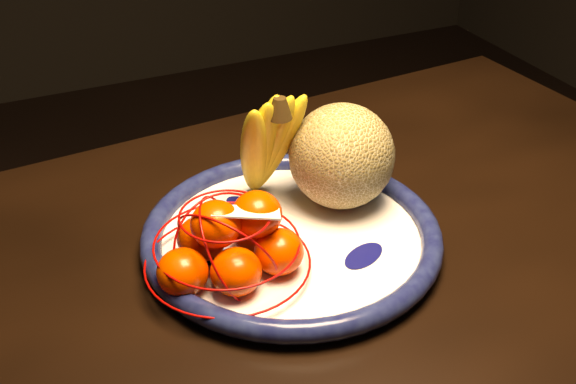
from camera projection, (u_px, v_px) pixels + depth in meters
name	position (u px, v px, depth m)	size (l,w,h in m)	color
dining_table	(246.00, 364.00, 0.80)	(1.47, 0.95, 0.70)	black
fruit_bowl	(291.00, 236.00, 0.85)	(0.35, 0.35, 0.03)	white
cantaloupe	(342.00, 156.00, 0.88)	(0.13, 0.13, 0.13)	olive
banana_bunch	(266.00, 142.00, 0.87)	(0.11, 0.11, 0.17)	yellow
mandarin_bag	(231.00, 244.00, 0.78)	(0.22, 0.22, 0.11)	#FF4300
price_tag	(246.00, 212.00, 0.75)	(0.07, 0.03, 0.00)	white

